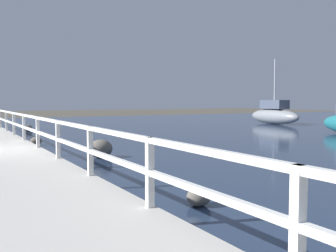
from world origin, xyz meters
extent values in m
cube|color=white|center=(1.66, -10.80, 0.79)|extent=(0.10, 0.10, 1.00)
cube|color=white|center=(1.66, -8.10, 0.79)|extent=(0.10, 0.10, 1.00)
cube|color=white|center=(1.66, -5.40, 0.79)|extent=(0.10, 0.10, 1.00)
cube|color=white|center=(1.66, -2.70, 0.79)|extent=(0.10, 0.10, 1.00)
cube|color=white|center=(1.66, 0.00, 0.79)|extent=(0.10, 0.10, 1.00)
cube|color=white|center=(1.66, 2.70, 0.79)|extent=(0.10, 0.10, 1.00)
cube|color=white|center=(1.66, 5.40, 0.79)|extent=(0.10, 0.10, 1.00)
cube|color=white|center=(1.66, 8.10, 0.79)|extent=(0.10, 0.10, 1.00)
cube|color=white|center=(1.66, 10.80, 0.79)|extent=(0.10, 0.10, 1.00)
cube|color=white|center=(1.66, 0.00, 1.25)|extent=(0.09, 32.50, 0.08)
cube|color=white|center=(1.66, 0.00, 0.79)|extent=(0.09, 32.50, 0.08)
ellipsoid|color=#666056|center=(3.19, 11.12, 0.19)|extent=(0.50, 0.45, 0.38)
ellipsoid|color=#666056|center=(3.34, -1.22, 0.29)|extent=(0.77, 0.69, 0.57)
ellipsoid|color=#666056|center=(2.20, 3.31, 0.17)|extent=(0.45, 0.41, 0.34)
ellipsoid|color=#666056|center=(2.90, -7.49, 0.16)|extent=(0.43, 0.39, 0.33)
ellipsoid|color=gray|center=(20.83, 9.21, 0.59)|extent=(1.98, 5.53, 1.17)
cube|color=#4C566B|center=(20.83, 9.21, 1.51)|extent=(1.23, 2.48, 0.67)
cylinder|color=silver|center=(20.83, 9.21, 3.06)|extent=(0.09, 0.09, 3.76)
camera|label=1|loc=(-0.77, -13.02, 1.81)|focal=42.00mm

